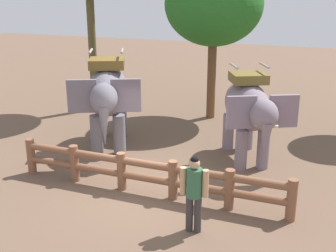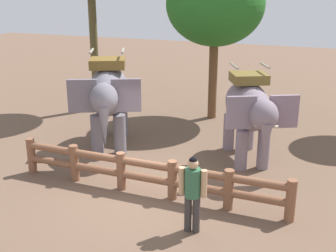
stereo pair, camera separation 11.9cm
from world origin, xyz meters
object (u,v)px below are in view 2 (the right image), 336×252
log_fence (146,173)px  elephant_near_left (108,94)px  tourist_woman_in_black (193,189)px  tree_back_center (215,5)px  elephant_center (249,109)px

log_fence → elephant_near_left: (-2.54, 2.73, 1.23)m
tourist_woman_in_black → tree_back_center: size_ratio=0.29×
tourist_woman_in_black → elephant_center: bearing=85.9°
elephant_near_left → tourist_woman_in_black: (4.23, -4.02, -0.79)m
tourist_woman_in_black → tree_back_center: bearing=102.9°
elephant_center → tree_back_center: (-2.27, 4.09, 2.83)m
elephant_near_left → elephant_center: bearing=5.4°
elephant_near_left → elephant_center: 4.58m
log_fence → tree_back_center: size_ratio=1.23×
tree_back_center → tourist_woman_in_black: bearing=-77.1°
elephant_near_left → tourist_woman_in_black: size_ratio=2.14×
tree_back_center → elephant_center: bearing=-60.9°
log_fence → tourist_woman_in_black: size_ratio=4.22×
elephant_center → tree_back_center: 5.47m
log_fence → tree_back_center: 8.24m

